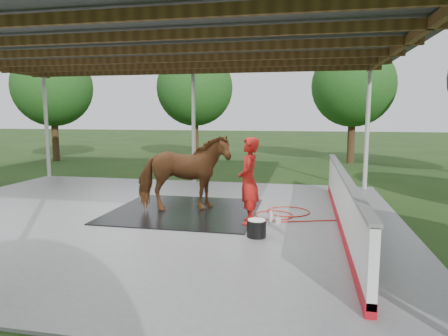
% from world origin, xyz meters
% --- Properties ---
extents(ground, '(100.00, 100.00, 0.00)m').
position_xyz_m(ground, '(0.00, 0.00, 0.00)').
color(ground, '#1E3814').
extents(concrete_slab, '(12.00, 10.00, 0.05)m').
position_xyz_m(concrete_slab, '(0.00, 0.00, 0.03)').
color(concrete_slab, slate).
rests_on(concrete_slab, ground).
extents(pavilion_structure, '(12.60, 10.60, 4.05)m').
position_xyz_m(pavilion_structure, '(0.00, -0.00, 3.97)').
color(pavilion_structure, beige).
rests_on(pavilion_structure, ground).
extents(dasher_board, '(0.16, 8.00, 1.15)m').
position_xyz_m(dasher_board, '(4.60, 0.00, 0.59)').
color(dasher_board, '#A70D18').
rests_on(dasher_board, concrete_slab).
extents(tree_belt, '(28.00, 28.00, 5.80)m').
position_xyz_m(tree_belt, '(0.30, 0.90, 3.79)').
color(tree_belt, '#382314').
rests_on(tree_belt, ground).
extents(rubber_mat, '(3.49, 3.27, 0.03)m').
position_xyz_m(rubber_mat, '(0.91, 0.59, 0.06)').
color(rubber_mat, black).
rests_on(rubber_mat, concrete_slab).
extents(horse, '(2.41, 1.72, 1.86)m').
position_xyz_m(horse, '(0.91, 0.59, 1.00)').
color(horse, brown).
rests_on(horse, rubber_mat).
extents(handler, '(0.51, 0.73, 1.89)m').
position_xyz_m(handler, '(2.61, -0.17, 0.99)').
color(handler, '#AE1712').
rests_on(handler, concrete_slab).
extents(wash_bucket, '(0.37, 0.37, 0.35)m').
position_xyz_m(wash_bucket, '(2.91, -1.11, 0.23)').
color(wash_bucket, black).
rests_on(wash_bucket, concrete_slab).
extents(soap_bottle_a, '(0.15, 0.15, 0.29)m').
position_xyz_m(soap_bottle_a, '(3.08, 0.10, 0.19)').
color(soap_bottle_a, silver).
rests_on(soap_bottle_a, concrete_slab).
extents(soap_bottle_b, '(0.11, 0.11, 0.20)m').
position_xyz_m(soap_bottle_b, '(3.26, -0.09, 0.15)').
color(soap_bottle_b, '#338CD8').
rests_on(soap_bottle_b, concrete_slab).
extents(hose_coil, '(2.00, 1.57, 0.02)m').
position_xyz_m(hose_coil, '(3.31, 0.85, 0.06)').
color(hose_coil, red).
rests_on(hose_coil, concrete_slab).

